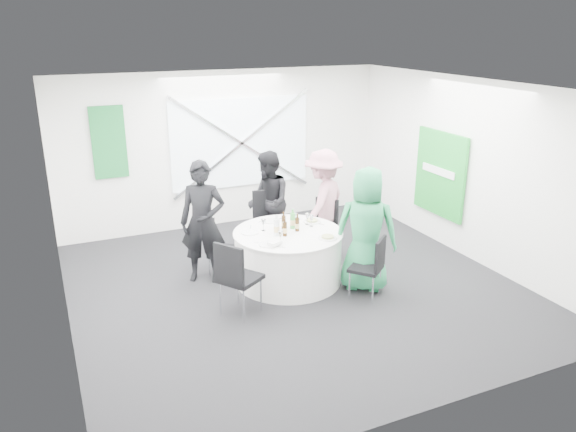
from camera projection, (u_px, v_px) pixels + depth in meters
name	position (u px, v px, depth m)	size (l,w,h in m)	color
floor	(294.00, 286.00, 8.01)	(6.00, 6.00, 0.00)	black
ceiling	(294.00, 87.00, 7.10)	(6.00, 6.00, 0.00)	white
wall_back	(225.00, 149.00, 10.14)	(6.00, 6.00, 0.00)	white
wall_front	(436.00, 281.00, 4.97)	(6.00, 6.00, 0.00)	white
wall_left	(56.00, 223.00, 6.40)	(6.00, 6.00, 0.00)	white
wall_right	(469.00, 170.00, 8.72)	(6.00, 6.00, 0.00)	white
window_panel	(241.00, 143.00, 10.19)	(2.60, 0.03, 1.60)	white
window_brace_a	(242.00, 143.00, 10.16)	(0.05, 0.05, 3.16)	silver
window_brace_b	(242.00, 143.00, 10.16)	(0.05, 0.05, 3.16)	silver
green_banner	(109.00, 142.00, 9.23)	(0.55, 0.04, 1.20)	#156A31
green_sign	(440.00, 174.00, 9.28)	(0.05, 1.20, 1.40)	green
banquet_table	(288.00, 257.00, 8.06)	(1.56, 1.56, 0.76)	white
chair_back	(268.00, 217.00, 9.06)	(0.52, 0.53, 1.01)	black
chair_back_left	(217.00, 244.00, 8.26)	(0.53, 0.52, 0.82)	black
chair_back_right	(324.00, 223.00, 8.96)	(0.58, 0.58, 0.91)	black
chair_front_right	(372.00, 263.00, 7.51)	(0.56, 0.57, 0.88)	black
chair_front_left	(235.00, 273.00, 7.00)	(0.64, 0.64, 1.02)	black
person_man_back_left	(203.00, 222.00, 7.96)	(0.65, 0.42, 1.78)	black
person_man_back	(268.00, 202.00, 9.06)	(0.80, 0.44, 1.65)	black
person_woman_pink	(323.00, 202.00, 8.93)	(1.11, 0.51, 1.71)	#BF7B8B
person_woman_green	(366.00, 230.00, 7.70)	(0.86, 0.56, 1.75)	#258953
plate_back	(271.00, 221.00, 8.36)	(0.25, 0.25, 0.01)	silver
plate_back_left	(250.00, 232.00, 7.90)	(0.24, 0.24, 0.01)	silver
plate_back_right	(312.00, 221.00, 8.33)	(0.26, 0.26, 0.04)	silver
plate_front_right	(328.00, 237.00, 7.70)	(0.26, 0.26, 0.04)	silver
plate_front_left	(268.00, 244.00, 7.48)	(0.26, 0.26, 0.01)	silver
napkin	(275.00, 243.00, 7.43)	(0.17, 0.11, 0.05)	white
beer_bottle_a	(276.00, 225.00, 7.92)	(0.06, 0.06, 0.26)	#3B220A
beer_bottle_b	(284.00, 222.00, 8.04)	(0.06, 0.06, 0.26)	#3B220A
beer_bottle_c	(297.00, 224.00, 7.95)	(0.06, 0.06, 0.26)	#3B220A
beer_bottle_d	(285.00, 229.00, 7.76)	(0.06, 0.06, 0.26)	#3B220A
green_water_bottle	(293.00, 221.00, 8.05)	(0.08, 0.08, 0.29)	green
clear_water_bottle	(277.00, 227.00, 7.77)	(0.08, 0.08, 0.30)	silver
wine_glass_a	(280.00, 234.00, 7.51)	(0.07, 0.07, 0.17)	white
wine_glass_b	(294.00, 216.00, 8.21)	(0.07, 0.07, 0.17)	white
wine_glass_c	(311.00, 218.00, 8.12)	(0.07, 0.07, 0.17)	white
wine_glass_d	(307.00, 216.00, 8.20)	(0.07, 0.07, 0.17)	white
wine_glass_e	(263.00, 222.00, 7.96)	(0.07, 0.07, 0.17)	white
fork_a	(280.00, 219.00, 8.47)	(0.01, 0.15, 0.01)	silver
knife_a	(263.00, 222.00, 8.35)	(0.01, 0.15, 0.01)	silver
fork_b	(259.00, 243.00, 7.54)	(0.01, 0.15, 0.01)	silver
knife_b	(280.00, 247.00, 7.40)	(0.01, 0.15, 0.01)	silver
fork_c	(320.00, 224.00, 8.25)	(0.01, 0.15, 0.01)	silver
knife_c	(298.00, 219.00, 8.46)	(0.01, 0.15, 0.01)	silver
fork_d	(250.00, 227.00, 8.12)	(0.01, 0.15, 0.01)	silver
knife_d	(247.00, 233.00, 7.89)	(0.01, 0.15, 0.01)	silver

